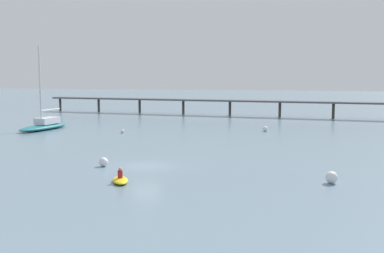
{
  "coord_description": "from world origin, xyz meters",
  "views": [
    {
      "loc": [
        12.45,
        -36.15,
        7.76
      ],
      "look_at": [
        0.0,
        17.39,
        1.5
      ],
      "focal_mm": 42.08,
      "sensor_mm": 36.0,
      "label": 1
    }
  ],
  "objects_px": {
    "pier": "(305,98)",
    "mooring_buoy_inner": "(104,162)",
    "mooring_buoy_near": "(332,177)",
    "sailboat_teal": "(45,125)",
    "mooring_buoy_mid": "(122,131)",
    "mooring_buoy_outer": "(265,129)",
    "dinghy_yellow": "(120,180)"
  },
  "relations": [
    {
      "from": "pier",
      "to": "mooring_buoy_inner",
      "type": "relative_size",
      "value": 100.16
    },
    {
      "from": "mooring_buoy_inner",
      "to": "mooring_buoy_near",
      "type": "xyz_separation_m",
      "value": [
        18.58,
        -1.94,
        0.05
      ]
    },
    {
      "from": "pier",
      "to": "sailboat_teal",
      "type": "distance_m",
      "value": 45.62
    },
    {
      "from": "pier",
      "to": "mooring_buoy_mid",
      "type": "xyz_separation_m",
      "value": [
        -24.38,
        -28.02,
        -3.49
      ]
    },
    {
      "from": "pier",
      "to": "mooring_buoy_mid",
      "type": "bearing_deg",
      "value": -131.03
    },
    {
      "from": "mooring_buoy_near",
      "to": "mooring_buoy_outer",
      "type": "relative_size",
      "value": 1.26
    },
    {
      "from": "mooring_buoy_near",
      "to": "mooring_buoy_outer",
      "type": "height_order",
      "value": "mooring_buoy_near"
    },
    {
      "from": "dinghy_yellow",
      "to": "sailboat_teal",
      "type": "bearing_deg",
      "value": 129.5
    },
    {
      "from": "mooring_buoy_mid",
      "to": "mooring_buoy_near",
      "type": "height_order",
      "value": "mooring_buoy_near"
    },
    {
      "from": "sailboat_teal",
      "to": "mooring_buoy_outer",
      "type": "bearing_deg",
      "value": 9.31
    },
    {
      "from": "dinghy_yellow",
      "to": "mooring_buoy_outer",
      "type": "xyz_separation_m",
      "value": [
        8.22,
        32.87,
        0.13
      ]
    },
    {
      "from": "mooring_buoy_near",
      "to": "mooring_buoy_outer",
      "type": "bearing_deg",
      "value": 102.8
    },
    {
      "from": "mooring_buoy_mid",
      "to": "mooring_buoy_near",
      "type": "relative_size",
      "value": 0.57
    },
    {
      "from": "sailboat_teal",
      "to": "mooring_buoy_mid",
      "type": "relative_size",
      "value": 23.54
    },
    {
      "from": "mooring_buoy_inner",
      "to": "mooring_buoy_outer",
      "type": "xyz_separation_m",
      "value": [
        11.85,
        27.7,
        -0.04
      ]
    },
    {
      "from": "pier",
      "to": "mooring_buoy_inner",
      "type": "height_order",
      "value": "pier"
    },
    {
      "from": "pier",
      "to": "dinghy_yellow",
      "type": "xyz_separation_m",
      "value": [
        -13.9,
        -54.57,
        -3.53
      ]
    },
    {
      "from": "dinghy_yellow",
      "to": "mooring_buoy_outer",
      "type": "height_order",
      "value": "dinghy_yellow"
    },
    {
      "from": "sailboat_teal",
      "to": "mooring_buoy_mid",
      "type": "xyz_separation_m",
      "value": [
        12.41,
        -1.21,
        -0.47
      ]
    },
    {
      "from": "mooring_buoy_outer",
      "to": "pier",
      "type": "bearing_deg",
      "value": 75.33
    },
    {
      "from": "sailboat_teal",
      "to": "dinghy_yellow",
      "type": "relative_size",
      "value": 4.45
    },
    {
      "from": "dinghy_yellow",
      "to": "mooring_buoy_mid",
      "type": "bearing_deg",
      "value": 111.53
    },
    {
      "from": "mooring_buoy_mid",
      "to": "mooring_buoy_outer",
      "type": "distance_m",
      "value": 19.74
    },
    {
      "from": "pier",
      "to": "mooring_buoy_near",
      "type": "height_order",
      "value": "pier"
    },
    {
      "from": "pier",
      "to": "mooring_buoy_mid",
      "type": "height_order",
      "value": "pier"
    },
    {
      "from": "sailboat_teal",
      "to": "mooring_buoy_inner",
      "type": "bearing_deg",
      "value": -49.56
    },
    {
      "from": "pier",
      "to": "mooring_buoy_inner",
      "type": "bearing_deg",
      "value": -109.53
    },
    {
      "from": "sailboat_teal",
      "to": "mooring_buoy_outer",
      "type": "xyz_separation_m",
      "value": [
        31.11,
        5.1,
        -0.37
      ]
    },
    {
      "from": "sailboat_teal",
      "to": "dinghy_yellow",
      "type": "height_order",
      "value": "sailboat_teal"
    },
    {
      "from": "pier",
      "to": "sailboat_teal",
      "type": "bearing_deg",
      "value": -143.93
    },
    {
      "from": "mooring_buoy_inner",
      "to": "mooring_buoy_near",
      "type": "distance_m",
      "value": 18.68
    },
    {
      "from": "pier",
      "to": "mooring_buoy_mid",
      "type": "relative_size",
      "value": 154.82
    }
  ]
}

